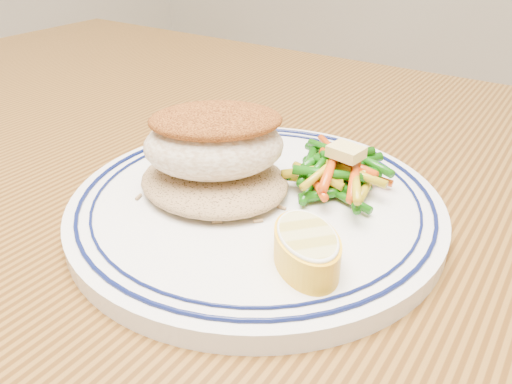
% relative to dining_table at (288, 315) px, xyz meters
% --- Properties ---
extents(dining_table, '(1.50, 0.90, 0.75)m').
position_rel_dining_table_xyz_m(dining_table, '(0.00, 0.00, 0.00)').
color(dining_table, '#4C2D0F').
rests_on(dining_table, ground).
extents(plate, '(0.28, 0.28, 0.02)m').
position_rel_dining_table_xyz_m(plate, '(-0.03, -0.01, 0.11)').
color(plate, white).
rests_on(plate, dining_table).
extents(rice_pilaf, '(0.12, 0.11, 0.02)m').
position_rel_dining_table_xyz_m(rice_pilaf, '(-0.06, -0.02, 0.12)').
color(rice_pilaf, '#937249').
rests_on(rice_pilaf, plate).
extents(fish_fillet, '(0.13, 0.12, 0.05)m').
position_rel_dining_table_xyz_m(fish_fillet, '(-0.06, -0.02, 0.15)').
color(fish_fillet, beige).
rests_on(fish_fillet, rice_pilaf).
extents(vegetable_pile, '(0.09, 0.10, 0.03)m').
position_rel_dining_table_xyz_m(vegetable_pile, '(0.01, 0.04, 0.13)').
color(vegetable_pile, '#D5440A').
rests_on(vegetable_pile, plate).
extents(butter_pat, '(0.03, 0.02, 0.01)m').
position_rel_dining_table_xyz_m(butter_pat, '(0.02, 0.04, 0.14)').
color(butter_pat, '#E8D171').
rests_on(butter_pat, vegetable_pile).
extents(lemon_wedge, '(0.08, 0.08, 0.02)m').
position_rel_dining_table_xyz_m(lemon_wedge, '(0.04, -0.06, 0.12)').
color(lemon_wedge, yellow).
rests_on(lemon_wedge, plate).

